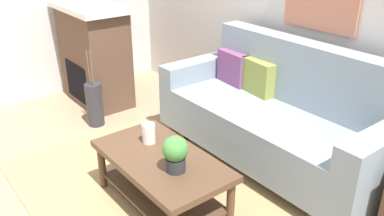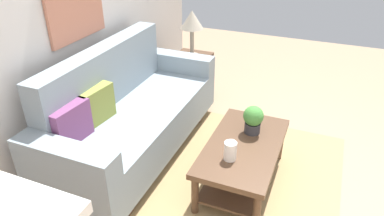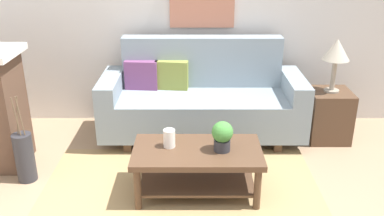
# 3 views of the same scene
# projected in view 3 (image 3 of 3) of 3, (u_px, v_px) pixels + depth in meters

# --- Properties ---
(wall_back) EXTENTS (5.10, 0.10, 2.70)m
(wall_back) POSITION_uv_depth(u_px,v_px,m) (184.00, 8.00, 4.81)
(wall_back) COLOR silver
(wall_back) RESTS_ON ground_plane
(area_rug) EXTENTS (2.47, 1.64, 0.01)m
(area_rug) POSITION_uv_depth(u_px,v_px,m) (182.00, 194.00, 3.73)
(area_rug) COLOR #A38456
(area_rug) RESTS_ON ground_plane
(couch) EXTENTS (2.17, 0.84, 1.08)m
(couch) POSITION_uv_depth(u_px,v_px,m) (203.00, 100.00, 4.67)
(couch) COLOR gray
(couch) RESTS_ON ground_plane
(throw_pillow_plum) EXTENTS (0.37, 0.15, 0.32)m
(throw_pillow_plum) POSITION_uv_depth(u_px,v_px,m) (142.00, 75.00, 4.69)
(throw_pillow_plum) COLOR #7A4270
(throw_pillow_plum) RESTS_ON couch
(throw_pillow_olive) EXTENTS (0.37, 0.16, 0.32)m
(throw_pillow_olive) POSITION_uv_depth(u_px,v_px,m) (172.00, 75.00, 4.69)
(throw_pillow_olive) COLOR olive
(throw_pillow_olive) RESTS_ON couch
(coffee_table) EXTENTS (1.10, 0.60, 0.43)m
(coffee_table) POSITION_uv_depth(u_px,v_px,m) (198.00, 161.00, 3.65)
(coffee_table) COLOR #513826
(coffee_table) RESTS_ON ground_plane
(tabletop_vase) EXTENTS (0.10, 0.10, 0.16)m
(tabletop_vase) POSITION_uv_depth(u_px,v_px,m) (170.00, 138.00, 3.62)
(tabletop_vase) COLOR white
(tabletop_vase) RESTS_ON coffee_table
(potted_plant_tabletop) EXTENTS (0.18, 0.18, 0.26)m
(potted_plant_tabletop) POSITION_uv_depth(u_px,v_px,m) (223.00, 135.00, 3.53)
(potted_plant_tabletop) COLOR #2D2D33
(potted_plant_tabletop) RESTS_ON coffee_table
(side_table) EXTENTS (0.44, 0.44, 0.56)m
(side_table) POSITION_uv_depth(u_px,v_px,m) (329.00, 115.00, 4.65)
(side_table) COLOR #513826
(side_table) RESTS_ON ground_plane
(table_lamp) EXTENTS (0.28, 0.28, 0.57)m
(table_lamp) POSITION_uv_depth(u_px,v_px,m) (337.00, 52.00, 4.38)
(table_lamp) COLOR gray
(table_lamp) RESTS_ON side_table
(floor_vase) EXTENTS (0.17, 0.17, 0.47)m
(floor_vase) POSITION_uv_depth(u_px,v_px,m) (26.00, 157.00, 3.88)
(floor_vase) COLOR #2D2D33
(floor_vase) RESTS_ON ground_plane
(floor_vase_branch_a) EXTENTS (0.05, 0.03, 0.36)m
(floor_vase_branch_a) POSITION_uv_depth(u_px,v_px,m) (21.00, 116.00, 3.72)
(floor_vase_branch_a) COLOR brown
(floor_vase_branch_a) RESTS_ON floor_vase
(floor_vase_branch_b) EXTENTS (0.05, 0.02, 0.36)m
(floor_vase_branch_b) POSITION_uv_depth(u_px,v_px,m) (18.00, 115.00, 3.74)
(floor_vase_branch_b) COLOR brown
(floor_vase_branch_b) RESTS_ON floor_vase
(floor_vase_branch_c) EXTENTS (0.04, 0.01, 0.36)m
(floor_vase_branch_c) POSITION_uv_depth(u_px,v_px,m) (17.00, 117.00, 3.70)
(floor_vase_branch_c) COLOR brown
(floor_vase_branch_c) RESTS_ON floor_vase
(framed_painting) EXTENTS (0.73, 0.03, 0.62)m
(framed_painting) POSITION_uv_depth(u_px,v_px,m) (203.00, 0.00, 4.71)
(framed_painting) COLOR #B77056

